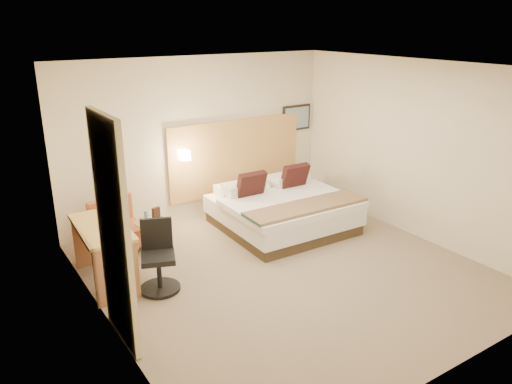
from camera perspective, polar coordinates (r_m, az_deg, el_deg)
floor at (r=6.88m, az=3.55°, el=-9.05°), size 4.80×5.00×0.02m
ceiling at (r=6.09m, az=4.09°, el=14.14°), size 4.80×5.00×0.02m
wall_back at (r=8.42m, az=-6.54°, el=6.08°), size 4.80×0.02×2.70m
wall_front at (r=4.73m, az=22.42°, el=-5.89°), size 4.80×0.02×2.70m
wall_left at (r=5.34m, az=-17.41°, el=-2.46°), size 0.02×5.00×2.70m
wall_right at (r=7.99m, az=17.82°, el=4.56°), size 0.02×5.00×2.70m
headboard_panel at (r=8.81m, az=-2.25°, el=4.09°), size 2.60×0.04×1.30m
art_frame at (r=9.42m, az=4.64°, el=8.46°), size 0.62×0.03×0.47m
art_canvas at (r=9.41m, az=4.71°, el=8.45°), size 0.54×0.01×0.39m
lamp_arm at (r=8.24m, az=-8.37°, el=4.28°), size 0.02×0.12×0.02m
lamp_shade at (r=8.19m, az=-8.19°, el=4.19°), size 0.15×0.15×0.15m
curtain at (r=5.17m, az=-15.95°, el=-4.56°), size 0.06×0.90×2.42m
bottle_a at (r=7.21m, az=-12.44°, el=-2.77°), size 0.07×0.07×0.18m
menu_folder at (r=7.25m, az=-11.34°, el=-2.49°), size 0.13×0.08×0.20m
bed at (r=8.11m, az=2.98°, el=-2.02°), size 2.01×1.95×0.96m
lounge_chair at (r=7.66m, az=-15.40°, el=-4.15°), size 0.83×0.76×0.74m
side_table at (r=7.36m, az=-11.87°, el=-4.92°), size 0.58×0.58×0.51m
desk at (r=6.62m, az=-16.94°, el=-5.01°), size 0.64×1.28×0.79m
desk_chair at (r=6.39m, az=-11.08°, el=-7.87°), size 0.65×0.65×0.90m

